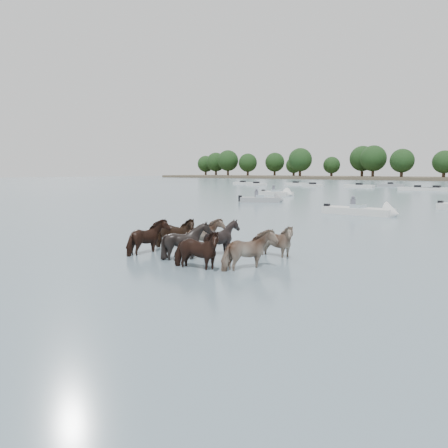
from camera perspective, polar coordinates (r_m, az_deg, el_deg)
The scene contains 7 objects.
ground at distance 14.76m, azimuth -4.40°, elevation -5.18°, with size 400.00×400.00×0.00m, color slate.
shoreline at distance 179.24m, azimuth 13.37°, elevation 5.85°, with size 160.00×30.00×1.00m, color #4C4233.
pony_herd at distance 15.83m, azimuth -2.57°, elevation -2.50°, with size 6.28×4.33×1.58m.
motorboat_a at distance 44.17m, azimuth 5.51°, elevation 3.14°, with size 4.42×3.89×1.92m.
motorboat_b at distance 32.51m, azimuth 18.10°, elevation 1.50°, with size 5.49×1.64×1.92m.
motorboat_f at distance 56.07m, azimuth 7.28°, elevation 3.89°, with size 5.18×2.35×1.92m.
treeline at distance 178.75m, azimuth 13.11°, elevation 7.94°, with size 145.76×23.37×12.57m.
Camera 1 is at (10.09, -10.33, 3.07)m, focal length 35.51 mm.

